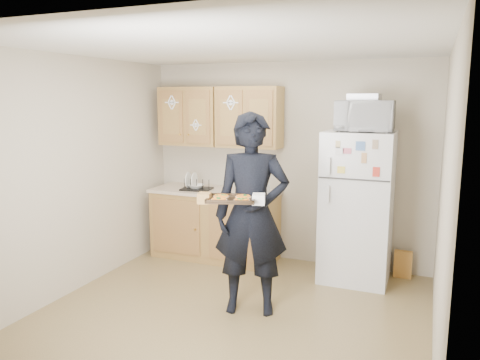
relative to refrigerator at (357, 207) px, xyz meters
name	(u,v)px	position (x,y,z in m)	size (l,w,h in m)	color
floor	(229,316)	(-0.95, -1.43, -0.85)	(3.60, 3.60, 0.00)	brown
ceiling	(228,46)	(-0.95, -1.43, 1.65)	(3.60, 3.60, 0.00)	silver
wall_back	(286,163)	(-0.95, 0.37, 0.40)	(3.60, 0.04, 2.50)	#B5A993
wall_front	(100,244)	(-0.95, -3.23, 0.40)	(3.60, 0.04, 2.50)	#B5A993
wall_left	(73,176)	(-2.75, -1.43, 0.40)	(0.04, 3.60, 2.50)	#B5A993
wall_right	(444,205)	(0.85, -1.43, 0.40)	(0.04, 3.60, 2.50)	#B5A993
refrigerator	(357,207)	(0.00, 0.00, 0.00)	(0.75, 0.70, 1.70)	silver
base_cabinet	(215,225)	(-1.80, 0.05, -0.42)	(1.60, 0.60, 0.86)	#936032
countertop	(215,191)	(-1.80, 0.05, 0.03)	(1.64, 0.64, 0.04)	beige
upper_cab_left	(191,116)	(-2.20, 0.18, 0.98)	(0.80, 0.33, 0.75)	#936032
upper_cab_right	(249,117)	(-1.38, 0.18, 0.98)	(0.80, 0.33, 0.75)	#936032
cereal_box	(403,264)	(0.52, 0.24, -0.69)	(0.20, 0.07, 0.32)	gold
person	(252,214)	(-0.81, -1.22, 0.12)	(0.71, 0.46, 1.94)	black
baking_tray	(231,200)	(-0.89, -1.51, 0.31)	(0.43, 0.32, 0.04)	black
pizza_front_left	(219,199)	(-0.97, -1.61, 0.33)	(0.14, 0.14, 0.02)	orange
pizza_front_right	(242,200)	(-0.78, -1.55, 0.33)	(0.14, 0.14, 0.02)	orange
pizza_back_left	(221,196)	(-1.01, -1.47, 0.33)	(0.14, 0.14, 0.02)	orange
pizza_back_right	(243,196)	(-0.82, -1.41, 0.33)	(0.14, 0.14, 0.02)	orange
microwave	(365,116)	(0.05, -0.05, 1.02)	(0.60, 0.41, 0.33)	silver
foil_pan	(364,97)	(0.03, -0.02, 1.22)	(0.33, 0.23, 0.07)	#B7B7BE
dish_rack	(197,184)	(-2.02, -0.02, 0.12)	(0.37, 0.28, 0.15)	black
bowl	(196,186)	(-2.03, -0.02, 0.09)	(0.20, 0.20, 0.05)	silver
soap_bottle	(265,187)	(-1.10, -0.01, 0.15)	(0.09, 0.09, 0.20)	silver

